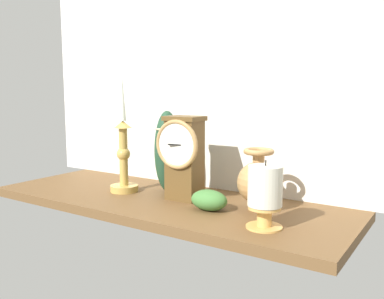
% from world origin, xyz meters
% --- Properties ---
extents(ground_plane, '(1.00, 0.36, 0.02)m').
position_xyz_m(ground_plane, '(0.00, 0.00, -0.01)').
color(ground_plane, brown).
extents(back_wall, '(1.20, 0.02, 0.65)m').
position_xyz_m(back_wall, '(0.00, 0.18, 0.33)').
color(back_wall, silver).
rests_on(back_wall, ground_plane).
extents(mantel_clock, '(0.13, 0.08, 0.22)m').
position_xyz_m(mantel_clock, '(0.05, 0.02, 0.12)').
color(mantel_clock, brown).
rests_on(mantel_clock, ground_plane).
extents(candlestick_tall_left, '(0.08, 0.08, 0.35)m').
position_xyz_m(candlestick_tall_left, '(-0.15, 0.00, 0.11)').
color(candlestick_tall_left, tan).
rests_on(candlestick_tall_left, ground_plane).
extents(brass_vase_bulbous, '(0.10, 0.10, 0.15)m').
position_xyz_m(brass_vase_bulbous, '(0.26, 0.04, 0.07)').
color(brass_vase_bulbous, '#AD7F4A').
rests_on(brass_vase_bulbous, ground_plane).
extents(pillar_candle_front, '(0.08, 0.08, 0.15)m').
position_xyz_m(pillar_candle_front, '(0.32, -0.08, 0.08)').
color(pillar_candle_front, '#DAA454').
rests_on(pillar_candle_front, ground_plane).
extents(tall_ceramic_vase, '(0.07, 0.07, 0.23)m').
position_xyz_m(tall_ceramic_vase, '(-0.04, 0.07, 0.12)').
color(tall_ceramic_vase, '#1F412B').
rests_on(tall_ceramic_vase, ground_plane).
extents(ivy_sprig, '(0.09, 0.07, 0.05)m').
position_xyz_m(ivy_sprig, '(0.16, -0.03, 0.03)').
color(ivy_sprig, '#3F7435').
rests_on(ivy_sprig, ground_plane).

